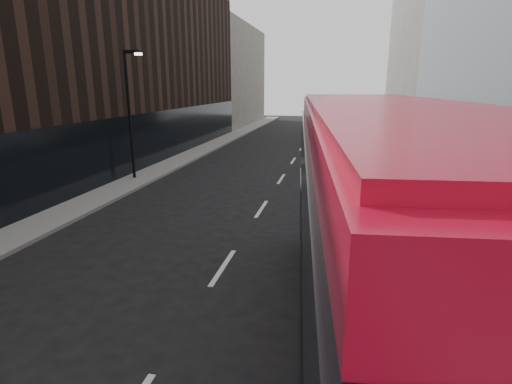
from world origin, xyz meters
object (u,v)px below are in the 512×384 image
Objects in this scene: red_bus at (380,226)px; car_b at (341,164)px; street_lamp at (130,107)px; car_c at (336,143)px; grey_bus at (347,117)px; car_a at (341,175)px.

red_bus reaches higher than car_b.
car_c is at bearing 47.64° from street_lamp.
street_lamp is 1.79× the size of car_b.
street_lamp reaches higher than car_b.
grey_bus reaches higher than car_b.
car_b is (-0.04, 3.18, 0.00)m from car_a.
grey_bus is 22.30m from car_a.
street_lamp is 0.55× the size of red_bus.
grey_bus reaches higher than car_c.
red_bus is 17.65m from car_b.
red_bus is 36.57m from grey_bus.
car_b is 0.75× the size of car_c.
grey_bus is (12.13, 23.24, -2.13)m from street_lamp.
street_lamp is 12.82m from car_b.
car_a is at bearing -88.23° from car_c.
car_c is (-0.97, -11.01, -1.29)m from grey_bus.
red_bus is 3.25× the size of car_b.
red_bus is at bearing -87.48° from car_a.
car_a is at bearing -91.95° from grey_bus.
street_lamp reaches higher than car_c.
street_lamp is 26.31m from grey_bus.
car_a is at bearing 86.88° from red_bus.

